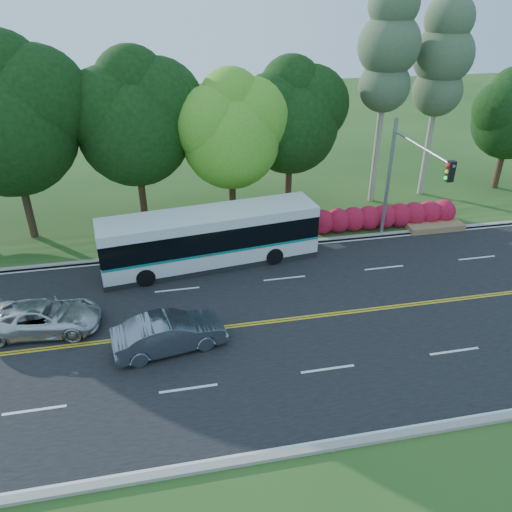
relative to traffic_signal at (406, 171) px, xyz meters
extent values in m
plane|color=#204818|center=(-6.49, -5.40, -4.67)|extent=(120.00, 120.00, 0.00)
cube|color=black|center=(-6.49, -5.40, -4.66)|extent=(60.00, 14.00, 0.02)
cube|color=gray|center=(-6.49, 1.75, -4.60)|extent=(60.00, 0.30, 0.15)
cube|color=gray|center=(-6.49, -12.55, -4.60)|extent=(60.00, 0.30, 0.15)
cube|color=#204818|center=(-6.49, 3.60, -4.62)|extent=(60.00, 4.00, 0.10)
cube|color=gold|center=(-6.49, -5.48, -4.65)|extent=(57.00, 0.10, 0.00)
cube|color=gold|center=(-6.49, -5.32, -4.65)|extent=(57.00, 0.10, 0.00)
cube|color=silver|center=(-17.99, -8.90, -4.65)|extent=(2.20, 0.12, 0.00)
cube|color=silver|center=(-12.49, -8.90, -4.65)|extent=(2.20, 0.12, 0.00)
cube|color=silver|center=(-6.99, -8.90, -4.65)|extent=(2.20, 0.12, 0.00)
cube|color=silver|center=(-1.49, -8.90, -4.65)|extent=(2.20, 0.12, 0.00)
cube|color=silver|center=(-17.99, -1.90, -4.65)|extent=(2.20, 0.12, 0.00)
cube|color=silver|center=(-12.49, -1.90, -4.65)|extent=(2.20, 0.12, 0.00)
cube|color=silver|center=(-6.99, -1.90, -4.65)|extent=(2.20, 0.12, 0.00)
cube|color=silver|center=(-1.49, -1.90, -4.65)|extent=(2.20, 0.12, 0.00)
cube|color=silver|center=(4.01, -1.90, -4.65)|extent=(2.20, 0.12, 0.00)
cube|color=silver|center=(-6.49, 1.45, -4.65)|extent=(57.00, 0.12, 0.00)
cube|color=silver|center=(-6.49, -12.25, -4.65)|extent=(57.00, 0.12, 0.00)
cylinder|color=black|center=(-20.49, 5.60, -2.69)|extent=(0.44, 0.44, 3.96)
sphere|color=black|center=(-20.49, 5.60, 1.81)|extent=(7.20, 7.20, 7.20)
sphere|color=black|center=(-18.87, 5.90, 3.25)|extent=(5.76, 5.76, 5.76)
sphere|color=black|center=(-20.39, 6.00, 4.51)|extent=(4.68, 4.68, 4.68)
cylinder|color=black|center=(-13.99, 6.60, -2.87)|extent=(0.44, 0.44, 3.60)
sphere|color=black|center=(-13.99, 6.60, 1.24)|extent=(6.60, 6.60, 6.60)
sphere|color=black|center=(-12.51, 6.90, 2.56)|extent=(5.28, 5.28, 5.28)
sphere|color=black|center=(-15.31, 6.40, 2.39)|extent=(4.95, 4.95, 4.95)
sphere|color=black|center=(-13.89, 7.00, 3.71)|extent=(4.29, 4.29, 4.29)
cylinder|color=black|center=(-8.49, 5.60, -3.05)|extent=(0.44, 0.44, 3.24)
sphere|color=green|center=(-8.49, 5.60, 0.60)|extent=(5.80, 5.80, 5.80)
sphere|color=green|center=(-7.19, 5.90, 1.76)|extent=(4.64, 4.64, 4.64)
sphere|color=green|center=(-9.65, 5.40, 1.61)|extent=(4.35, 4.35, 4.35)
sphere|color=green|center=(-8.39, 6.00, 2.77)|extent=(3.77, 3.77, 3.77)
cylinder|color=black|center=(-4.49, 7.10, -2.96)|extent=(0.44, 0.44, 3.42)
sphere|color=black|center=(-4.49, 7.10, 0.85)|extent=(6.00, 6.00, 6.00)
sphere|color=black|center=(-3.14, 7.40, 2.05)|extent=(4.80, 4.80, 4.80)
sphere|color=black|center=(-5.69, 6.90, 1.90)|extent=(4.50, 4.50, 4.50)
sphere|color=black|center=(-4.39, 7.50, 3.10)|extent=(3.90, 3.90, 3.90)
cylinder|color=gray|center=(1.51, 7.10, 0.23)|extent=(0.40, 0.40, 9.80)
sphere|color=#445B38|center=(1.51, 7.10, 3.03)|extent=(3.23, 3.23, 3.23)
sphere|color=#445B38|center=(1.51, 7.10, 5.41)|extent=(3.80, 3.80, 3.80)
sphere|color=#445B38|center=(1.51, 7.10, 7.65)|extent=(3.04, 3.04, 3.04)
cylinder|color=gray|center=(5.51, 7.60, -0.12)|extent=(0.40, 0.40, 9.10)
sphere|color=#445B38|center=(5.51, 7.60, 2.48)|extent=(3.23, 3.23, 3.23)
sphere|color=#445B38|center=(5.51, 7.60, 4.69)|extent=(3.80, 3.80, 3.80)
sphere|color=#445B38|center=(5.51, 7.60, 6.77)|extent=(3.04, 3.04, 3.04)
cylinder|color=black|center=(11.51, 7.60, -3.14)|extent=(0.44, 0.44, 3.06)
sphere|color=black|center=(11.51, 7.60, 0.21)|extent=(5.20, 5.20, 5.20)
sphere|color=black|center=(10.47, 7.40, 1.12)|extent=(3.90, 3.90, 3.90)
sphere|color=maroon|center=(-3.49, 2.80, -3.92)|extent=(1.50, 1.50, 1.50)
sphere|color=maroon|center=(-2.49, 2.80, -3.92)|extent=(1.50, 1.50, 1.50)
sphere|color=maroon|center=(-1.49, 2.80, -3.92)|extent=(1.50, 1.50, 1.50)
sphere|color=maroon|center=(-0.49, 2.80, -3.92)|extent=(1.50, 1.50, 1.50)
sphere|color=maroon|center=(0.51, 2.80, -3.92)|extent=(1.50, 1.50, 1.50)
sphere|color=maroon|center=(1.51, 2.80, -3.92)|extent=(1.50, 1.50, 1.50)
sphere|color=maroon|center=(2.51, 2.80, -3.92)|extent=(1.50, 1.50, 1.50)
sphere|color=maroon|center=(3.51, 2.80, -3.92)|extent=(1.50, 1.50, 1.50)
sphere|color=maroon|center=(4.51, 2.80, -3.92)|extent=(1.50, 1.50, 1.50)
cube|color=brown|center=(3.51, 2.00, -4.47)|extent=(3.50, 1.40, 0.40)
cylinder|color=gray|center=(0.01, 1.90, -1.17)|extent=(0.20, 0.20, 7.00)
cylinder|color=gray|center=(0.01, -1.10, 1.63)|extent=(0.14, 6.00, 0.14)
cube|color=black|center=(0.01, -3.90, 1.33)|extent=(0.32, 0.28, 0.95)
sphere|color=red|center=(-0.16, -3.90, 1.63)|extent=(0.18, 0.18, 0.18)
sphere|color=yellow|center=(-0.16, -3.90, 1.33)|extent=(0.18, 0.18, 0.18)
sphere|color=#19D833|center=(-0.16, -3.90, 1.03)|extent=(0.18, 0.18, 0.18)
cube|color=silver|center=(-10.50, 0.40, -3.84)|extent=(11.66, 3.88, 0.95)
cube|color=black|center=(-10.50, 0.40, -2.78)|extent=(11.61, 3.92, 1.18)
cube|color=silver|center=(-10.50, 0.40, -1.92)|extent=(11.66, 3.88, 0.53)
cube|color=#0C716C|center=(-10.50, 0.40, -3.43)|extent=(11.61, 3.93, 0.13)
cube|color=black|center=(-16.14, -0.34, -2.69)|extent=(0.35, 2.23, 1.63)
cube|color=#19E54C|center=(-16.13, -0.34, -1.77)|extent=(0.24, 1.45, 0.21)
cube|color=black|center=(-10.50, 0.40, -4.48)|extent=(11.65, 3.79, 0.33)
cylinder|color=black|center=(-13.98, -1.21, -4.17)|extent=(0.98, 0.39, 0.95)
cylinder|color=black|center=(-14.27, 1.05, -4.17)|extent=(0.98, 0.39, 0.95)
cylinder|color=black|center=(-7.17, -0.32, -4.17)|extent=(0.98, 0.39, 0.95)
cylinder|color=black|center=(-7.46, 1.94, -4.17)|extent=(0.98, 0.39, 0.95)
imported|color=slate|center=(-13.02, -6.37, -3.89)|extent=(4.84, 2.41, 1.52)
imported|color=silver|center=(-18.34, -4.06, -3.98)|extent=(5.04, 2.65, 1.35)
camera|label=1|loc=(-12.75, -23.14, 8.83)|focal=35.00mm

